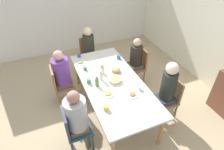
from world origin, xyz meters
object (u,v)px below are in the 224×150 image
at_px(plate_2, 80,62).
at_px(chair_0, 73,128).
at_px(person_3, 89,47).
at_px(chair_3, 89,52).
at_px(person_0, 77,116).
at_px(bowl_1, 115,79).
at_px(cup_0, 106,108).
at_px(dining_table, 112,84).
at_px(plate_1, 132,95).
at_px(chair_1, 138,64).
at_px(person_4, 167,88).
at_px(cup_2, 85,68).
at_px(person_1, 135,58).
at_px(chair_2, 60,84).
at_px(bowl_0, 116,70).
at_px(plate_0, 108,93).
at_px(cup_5, 79,56).
at_px(person_2, 62,73).
at_px(chair_4, 169,97).
at_px(bottle_2, 102,75).
at_px(bottle_0, 97,82).
at_px(cup_1, 119,57).
at_px(bottle_1, 102,69).
at_px(cup_3, 140,88).

bearing_deg(plate_2, chair_0, -20.06).
bearing_deg(person_3, chair_3, 180.00).
bearing_deg(chair_3, person_0, -20.95).
distance_m(bowl_1, cup_0, 0.73).
height_order(dining_table, plate_1, plate_1).
xyz_separation_m(chair_1, person_4, (1.18, -0.09, 0.26)).
bearing_deg(dining_table, cup_2, -146.82).
xyz_separation_m(person_0, person_1, (-1.18, 1.65, -0.06)).
height_order(chair_2, cup_0, chair_2).
distance_m(chair_0, bowl_0, 1.42).
bearing_deg(plate_2, person_3, 148.20).
relative_size(chair_0, plate_0, 3.71).
bearing_deg(cup_5, person_3, 138.18).
height_order(chair_1, plate_2, chair_1).
bearing_deg(person_2, chair_1, 90.00).
bearing_deg(plate_1, cup_2, -152.59).
distance_m(chair_4, cup_5, 2.11).
xyz_separation_m(person_3, chair_4, (2.06, 0.91, -0.22)).
distance_m(chair_4, bottle_2, 1.33).
distance_m(person_1, person_4, 1.19).
distance_m(chair_2, bottle_0, 0.92).
bearing_deg(chair_0, person_2, 175.73).
distance_m(person_1, chair_2, 1.75).
bearing_deg(plate_1, cup_1, 167.16).
bearing_deg(bowl_1, bottle_2, -121.27).
distance_m(plate_1, cup_2, 1.17).
distance_m(person_4, plate_0, 1.07).
height_order(chair_2, person_4, person_4).
bearing_deg(bottle_2, person_2, -125.96).
distance_m(plate_1, bottle_0, 0.67).
xyz_separation_m(dining_table, cup_1, (-0.67, 0.44, 0.10)).
bearing_deg(chair_3, person_2, -40.34).
distance_m(chair_2, plate_2, 0.63).
bearing_deg(bottle_1, bowl_0, 74.89).
bearing_deg(cup_5, cup_1, 62.49).
bearing_deg(person_2, cup_1, 93.74).
xyz_separation_m(chair_1, cup_3, (1.00, -0.54, 0.26)).
bearing_deg(cup_5, plate_1, 18.42).
bearing_deg(person_1, plate_0, -49.23).
distance_m(person_1, bottle_1, 0.95).
xyz_separation_m(plate_1, bottle_1, (-0.81, -0.25, 0.09)).
distance_m(chair_4, plate_0, 1.18).
distance_m(chair_3, cup_1, 1.03).
distance_m(chair_0, person_3, 2.27).
relative_size(person_3, plate_2, 4.83).
xyz_separation_m(chair_1, person_1, (-0.00, -0.09, 0.19)).
bearing_deg(chair_2, bottle_0, 45.09).
bearing_deg(person_0, plate_2, 163.10).
bearing_deg(person_4, dining_table, -125.74).
bearing_deg(plate_0, person_1, 130.77).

